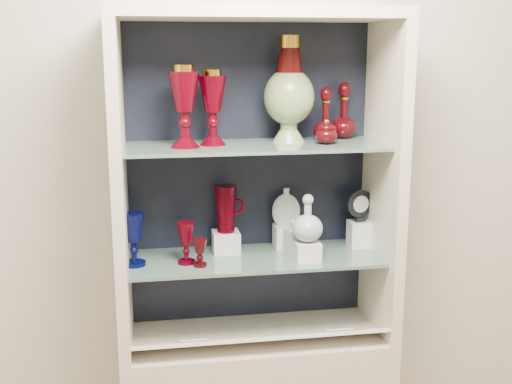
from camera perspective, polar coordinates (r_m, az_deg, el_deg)
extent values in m
cube|color=beige|center=(2.50, -0.83, 3.32)|extent=(3.50, 0.02, 2.80)
cube|color=black|center=(2.49, -0.72, 1.50)|extent=(0.98, 0.02, 1.15)
cube|color=beige|center=(2.27, -12.02, 0.18)|extent=(0.04, 0.40, 1.15)
cube|color=beige|center=(2.43, 11.26, 0.98)|extent=(0.04, 0.40, 1.15)
cube|color=beige|center=(2.25, 0.00, 15.57)|extent=(1.00, 0.40, 0.04)
cube|color=slate|center=(2.39, -0.08, -5.89)|extent=(0.92, 0.34, 0.01)
cube|color=slate|center=(2.30, -0.08, 4.10)|extent=(0.92, 0.34, 0.01)
cube|color=beige|center=(2.37, 0.45, -12.93)|extent=(0.92, 0.17, 0.09)
cube|color=white|center=(2.34, -5.51, -12.96)|extent=(0.10, 0.06, 0.03)
cube|color=white|center=(2.43, 7.24, -12.03)|extent=(0.10, 0.06, 0.03)
cube|color=silver|center=(2.44, -2.68, -4.44)|extent=(0.10, 0.10, 0.08)
cube|color=silver|center=(2.49, 2.67, -3.96)|extent=(0.09, 0.09, 0.09)
cube|color=silver|center=(2.35, 4.56, -5.23)|extent=(0.09, 0.09, 0.07)
cube|color=silver|center=(2.53, 9.14, -3.69)|extent=(0.08, 0.08, 0.10)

